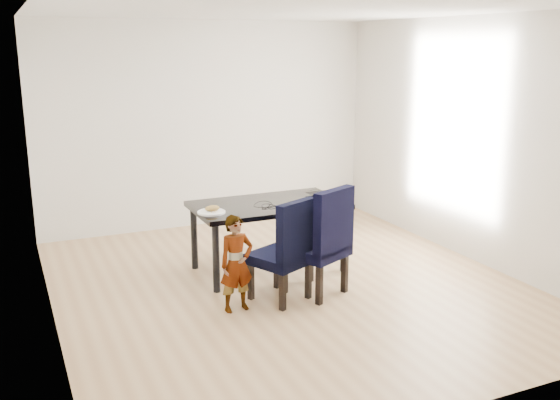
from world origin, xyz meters
name	(u,v)px	position (x,y,z in m)	size (l,w,h in m)	color
floor	(288,285)	(0.00, 0.00, -0.01)	(4.50, 5.00, 0.01)	tan
ceiling	(289,9)	(0.00, 0.00, 2.71)	(4.50, 5.00, 0.01)	white
wall_back	(208,125)	(0.00, 2.50, 1.35)	(4.50, 0.01, 2.70)	white
wall_front	(462,218)	(0.00, -2.50, 1.35)	(4.50, 0.01, 2.70)	white
wall_left	(41,174)	(-2.25, 0.00, 1.35)	(0.01, 5.00, 2.70)	white
wall_right	(472,140)	(2.25, 0.00, 1.35)	(0.01, 5.00, 2.70)	beige
dining_table	(269,237)	(0.00, 0.50, 0.38)	(1.60, 0.90, 0.75)	black
chair_left	(280,249)	(-0.22, -0.28, 0.50)	(0.48, 0.50, 1.00)	black
chair_right	(315,240)	(0.16, -0.28, 0.54)	(0.52, 0.54, 1.08)	black
child	(236,263)	(-0.69, -0.36, 0.45)	(0.33, 0.22, 0.90)	#DE5E12
plate	(211,212)	(-0.68, 0.36, 0.76)	(0.28, 0.28, 0.02)	white
sandwich	(212,208)	(-0.67, 0.37, 0.80)	(0.15, 0.07, 0.06)	olive
laptop	(317,192)	(0.68, 0.67, 0.76)	(0.31, 0.20, 0.02)	black
cable_tangle	(269,207)	(-0.07, 0.33, 0.75)	(0.16, 0.16, 0.01)	black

